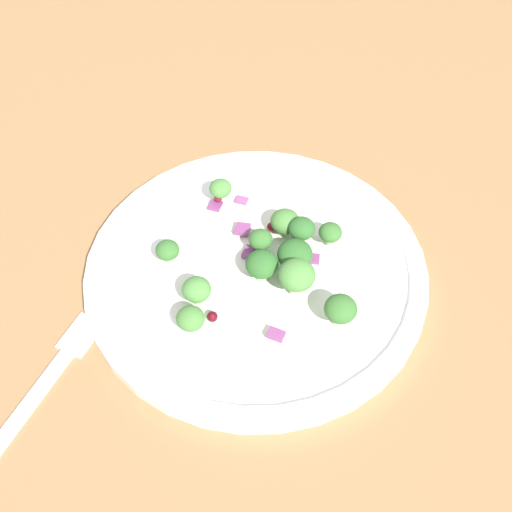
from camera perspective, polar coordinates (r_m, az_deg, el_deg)
The scene contains 25 objects.
ground_plane at distance 56.09cm, azimuth -0.72°, elevation -2.28°, with size 180.00×180.00×2.00cm, color olive.
plate at distance 54.53cm, azimuth -0.00°, elevation -1.22°, with size 28.86×28.86×1.70cm.
dressing_pool at distance 54.19cm, azimuth -0.00°, elevation -0.93°, with size 16.74×16.74×0.20cm, color white.
broccoli_floret_0 at distance 50.82cm, azimuth -5.28°, elevation -3.01°, with size 2.32×2.32×2.35cm.
broccoli_floret_1 at distance 53.94cm, azimuth 0.42°, elevation 1.45°, with size 2.03×2.03×2.05cm.
broccoli_floret_2 at distance 49.46cm, azimuth -5.81°, elevation -5.56°, with size 2.21×2.21×2.23cm.
broccoli_floret_3 at distance 55.31cm, azimuth 2.58°, elevation 3.04°, with size 2.51×2.51×2.54cm.
broccoli_floret_4 at distance 54.28cm, azimuth -7.76°, elevation 0.79°, with size 2.00×2.00×2.03cm.
broccoli_floret_5 at distance 52.85cm, azimuth 3.46°, elevation 0.15°, with size 2.92×2.92×2.95cm.
broccoli_floret_6 at distance 49.55cm, azimuth 7.49°, elevation -4.70°, with size 2.55×2.55×2.58cm.
broccoli_floret_7 at distance 57.86cm, azimuth -3.15°, elevation 5.97°, with size 2.01×2.01×2.03cm.
broccoli_floret_8 at distance 50.58cm, azimuth 3.61°, elevation -1.74°, with size 2.96×2.96×2.99cm.
broccoli_floret_9 at distance 54.24cm, azimuth 4.06°, elevation 2.41°, with size 2.28×2.28×2.31cm.
broccoli_floret_10 at distance 54.76cm, azimuth 6.59°, elevation 2.05°, with size 1.98×1.98×2.00cm.
broccoli_floret_11 at distance 51.99cm, azimuth 0.52°, elevation -0.76°, with size 2.68×2.68×2.71cm.
cranberry_0 at distance 50.68cm, azimuth -3.89°, elevation -5.36°, with size 0.85×0.85×0.85cm, color #4C0A14.
cranberry_1 at distance 58.51cm, azimuth -3.34°, elevation 5.20°, with size 0.86×0.86×0.86cm, color maroon.
cranberry_2 at distance 56.24cm, azimuth 1.43°, elevation 2.58°, with size 0.90×0.90×0.90cm, color maroon.
onion_bit_0 at distance 49.64cm, azimuth 1.78°, elevation -6.95°, with size 1.29×0.88×0.45cm, color #843D75.
onion_bit_1 at distance 54.61cm, azimuth 5.02°, elevation -0.26°, with size 1.19×0.96×0.40cm, color #843D75.
onion_bit_2 at distance 59.00cm, azimuth -1.29°, elevation 4.92°, with size 0.86×1.14×0.32cm, color #934C84.
onion_bit_3 at distance 54.60cm, azimuth -0.90°, elevation 0.36°, with size 1.29×0.86×0.38cm, color #843D75.
onion_bit_4 at distance 56.11cm, azimuth -1.19°, elevation 2.40°, with size 1.21×1.28×0.41cm, color #843D75.
onion_bit_5 at distance 58.64cm, azimuth -3.63°, elevation 4.41°, with size 1.14×1.20×0.39cm, color #843D75.
fork at distance 51.56cm, azimuth -19.25°, elevation -11.93°, with size 8.28×18.03×0.50cm.
Camera 1 is at (-3.29, 33.32, 44.00)cm, focal length 45.23 mm.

